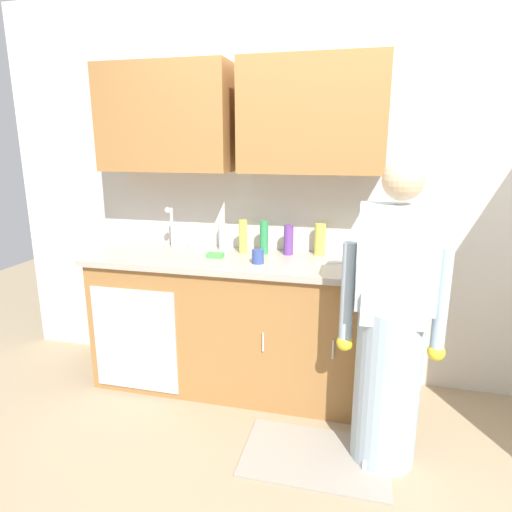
# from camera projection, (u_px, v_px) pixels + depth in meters

# --- Properties ---
(ground_plane) EXTENTS (9.00, 9.00, 0.00)m
(ground_plane) POSITION_uv_depth(u_px,v_px,m) (294.00, 460.00, 2.42)
(ground_plane) COLOR #998466
(kitchen_wall_with_uppers) EXTENTS (4.80, 0.44, 2.70)m
(kitchen_wall_with_uppers) POSITION_uv_depth(u_px,v_px,m) (302.00, 175.00, 3.02)
(kitchen_wall_with_uppers) COLOR beige
(kitchen_wall_with_uppers) RESTS_ON ground
(counter_cabinet) EXTENTS (1.90, 0.62, 0.90)m
(counter_cabinet) POSITION_uv_depth(u_px,v_px,m) (233.00, 325.00, 3.10)
(counter_cabinet) COLOR #9E6B38
(counter_cabinet) RESTS_ON ground
(countertop) EXTENTS (1.96, 0.66, 0.04)m
(countertop) POSITION_uv_depth(u_px,v_px,m) (233.00, 260.00, 2.98)
(countertop) COLOR #A8A093
(countertop) RESTS_ON counter_cabinet
(sink) EXTENTS (0.50, 0.36, 0.35)m
(sink) POSITION_uv_depth(u_px,v_px,m) (170.00, 255.00, 3.09)
(sink) COLOR #B7BABF
(sink) RESTS_ON counter_cabinet
(person_at_sink) EXTENTS (0.55, 0.34, 1.62)m
(person_at_sink) POSITION_uv_depth(u_px,v_px,m) (390.00, 341.00, 2.28)
(person_at_sink) COLOR white
(person_at_sink) RESTS_ON ground
(floor_mat) EXTENTS (0.80, 0.50, 0.01)m
(floor_mat) POSITION_uv_depth(u_px,v_px,m) (316.00, 457.00, 2.44)
(floor_mat) COLOR gray
(floor_mat) RESTS_ON ground
(bottle_water_short) EXTENTS (0.07, 0.07, 0.20)m
(bottle_water_short) POSITION_uv_depth(u_px,v_px,m) (288.00, 240.00, 3.03)
(bottle_water_short) COLOR #66388C
(bottle_water_short) RESTS_ON countertop
(bottle_dish_liquid) EXTENTS (0.08, 0.08, 0.22)m
(bottle_dish_liquid) POSITION_uv_depth(u_px,v_px,m) (320.00, 239.00, 3.03)
(bottle_dish_liquid) COLOR #D8D14C
(bottle_dish_liquid) RESTS_ON countertop
(bottle_water_tall) EXTENTS (0.06, 0.06, 0.23)m
(bottle_water_tall) POSITION_uv_depth(u_px,v_px,m) (264.00, 237.00, 3.06)
(bottle_water_tall) COLOR #2D8C4C
(bottle_water_tall) RESTS_ON countertop
(bottle_cleaner_spray) EXTENTS (0.06, 0.06, 0.23)m
(bottle_cleaner_spray) POSITION_uv_depth(u_px,v_px,m) (243.00, 237.00, 3.07)
(bottle_cleaner_spray) COLOR #D8D14C
(bottle_cleaner_spray) RESTS_ON countertop
(bottle_soap) EXTENTS (0.07, 0.07, 0.19)m
(bottle_soap) POSITION_uv_depth(u_px,v_px,m) (223.00, 237.00, 3.19)
(bottle_soap) COLOR silver
(bottle_soap) RESTS_ON countertop
(cup_by_sink) EXTENTS (0.08, 0.08, 0.09)m
(cup_by_sink) POSITION_uv_depth(u_px,v_px,m) (258.00, 256.00, 2.82)
(cup_by_sink) COLOR #33478C
(cup_by_sink) RESTS_ON countertop
(knife_on_counter) EXTENTS (0.23, 0.10, 0.01)m
(knife_on_counter) POSITION_uv_depth(u_px,v_px,m) (332.00, 263.00, 2.83)
(knife_on_counter) COLOR silver
(knife_on_counter) RESTS_ON countertop
(sponge) EXTENTS (0.11, 0.07, 0.03)m
(sponge) POSITION_uv_depth(u_px,v_px,m) (215.00, 255.00, 2.97)
(sponge) COLOR #4CBF4C
(sponge) RESTS_ON countertop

